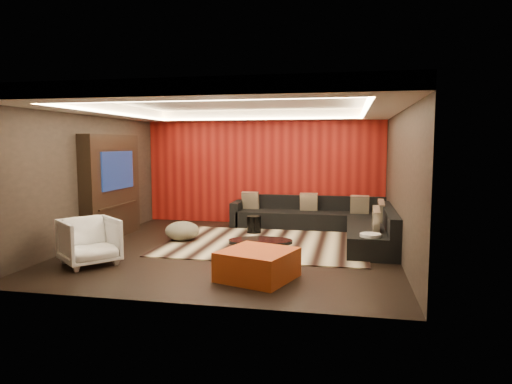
% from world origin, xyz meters
% --- Properties ---
extents(floor, '(6.00, 6.00, 0.02)m').
position_xyz_m(floor, '(0.00, 0.00, -0.01)').
color(floor, black).
rests_on(floor, ground).
extents(ceiling, '(6.00, 6.00, 0.02)m').
position_xyz_m(ceiling, '(0.00, 0.00, 2.81)').
color(ceiling, silver).
rests_on(ceiling, ground).
extents(wall_back, '(6.00, 0.02, 2.80)m').
position_xyz_m(wall_back, '(0.00, 3.01, 1.40)').
color(wall_back, black).
rests_on(wall_back, ground).
extents(wall_left, '(0.02, 6.00, 2.80)m').
position_xyz_m(wall_left, '(-3.01, 0.00, 1.40)').
color(wall_left, black).
rests_on(wall_left, ground).
extents(wall_right, '(0.02, 6.00, 2.80)m').
position_xyz_m(wall_right, '(3.01, 0.00, 1.40)').
color(wall_right, black).
rests_on(wall_right, ground).
extents(red_feature_wall, '(5.98, 0.05, 2.78)m').
position_xyz_m(red_feature_wall, '(0.00, 2.97, 1.40)').
color(red_feature_wall, '#6B0C0A').
rests_on(red_feature_wall, ground).
extents(soffit_back, '(6.00, 0.60, 0.22)m').
position_xyz_m(soffit_back, '(0.00, 2.70, 2.69)').
color(soffit_back, silver).
rests_on(soffit_back, ground).
extents(soffit_front, '(6.00, 0.60, 0.22)m').
position_xyz_m(soffit_front, '(0.00, -2.70, 2.69)').
color(soffit_front, silver).
rests_on(soffit_front, ground).
extents(soffit_left, '(0.60, 4.80, 0.22)m').
position_xyz_m(soffit_left, '(-2.70, 0.00, 2.69)').
color(soffit_left, silver).
rests_on(soffit_left, ground).
extents(soffit_right, '(0.60, 4.80, 0.22)m').
position_xyz_m(soffit_right, '(2.70, 0.00, 2.69)').
color(soffit_right, silver).
rests_on(soffit_right, ground).
extents(cove_back, '(4.80, 0.08, 0.04)m').
position_xyz_m(cove_back, '(0.00, 2.36, 2.60)').
color(cove_back, '#FFD899').
rests_on(cove_back, ground).
extents(cove_front, '(4.80, 0.08, 0.04)m').
position_xyz_m(cove_front, '(0.00, -2.36, 2.60)').
color(cove_front, '#FFD899').
rests_on(cove_front, ground).
extents(cove_left, '(0.08, 4.80, 0.04)m').
position_xyz_m(cove_left, '(-2.36, 0.00, 2.60)').
color(cove_left, '#FFD899').
rests_on(cove_left, ground).
extents(cove_right, '(0.08, 4.80, 0.04)m').
position_xyz_m(cove_right, '(2.36, 0.00, 2.60)').
color(cove_right, '#FFD899').
rests_on(cove_right, ground).
extents(tv_surround, '(0.30, 2.00, 2.20)m').
position_xyz_m(tv_surround, '(-2.85, 0.60, 1.10)').
color(tv_surround, black).
rests_on(tv_surround, ground).
extents(tv_screen, '(0.04, 1.30, 0.80)m').
position_xyz_m(tv_screen, '(-2.69, 0.60, 1.45)').
color(tv_screen, black).
rests_on(tv_screen, ground).
extents(tv_shelf, '(0.04, 1.60, 0.04)m').
position_xyz_m(tv_shelf, '(-2.69, 0.60, 0.70)').
color(tv_shelf, black).
rests_on(tv_shelf, ground).
extents(rug, '(4.02, 3.02, 0.02)m').
position_xyz_m(rug, '(0.50, 0.59, 0.01)').
color(rug, beige).
rests_on(rug, floor).
extents(coffee_table, '(1.37, 1.37, 0.20)m').
position_xyz_m(coffee_table, '(0.51, -0.05, 0.12)').
color(coffee_table, black).
rests_on(coffee_table, rug).
extents(drum_stool, '(0.41, 0.41, 0.38)m').
position_xyz_m(drum_stool, '(0.05, 1.62, 0.21)').
color(drum_stool, black).
rests_on(drum_stool, rug).
extents(striped_pouf, '(0.73, 0.73, 0.39)m').
position_xyz_m(striped_pouf, '(-1.25, 0.55, 0.21)').
color(striped_pouf, '#B8B08F').
rests_on(striped_pouf, rug).
extents(white_side_table, '(0.43, 0.43, 0.45)m').
position_xyz_m(white_side_table, '(2.50, -0.24, 0.23)').
color(white_side_table, silver).
rests_on(white_side_table, floor).
extents(orange_ottoman, '(1.25, 1.25, 0.44)m').
position_xyz_m(orange_ottoman, '(0.80, -1.77, 0.22)').
color(orange_ottoman, '#AB4616').
rests_on(orange_ottoman, floor).
extents(armchair, '(1.20, 1.19, 0.78)m').
position_xyz_m(armchair, '(-2.10, -1.52, 0.39)').
color(armchair, white).
rests_on(armchair, floor).
extents(sectional_sofa, '(3.65, 3.50, 0.75)m').
position_xyz_m(sectional_sofa, '(1.73, 1.86, 0.26)').
color(sectional_sofa, black).
rests_on(sectional_sofa, floor).
extents(throw_pillows, '(3.31, 2.75, 0.50)m').
position_xyz_m(throw_pillows, '(1.74, 1.87, 0.62)').
color(throw_pillows, tan).
rests_on(throw_pillows, sectional_sofa).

